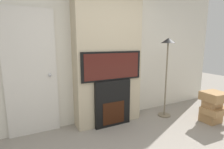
{
  "coord_description": "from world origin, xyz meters",
  "views": [
    {
      "loc": [
        -1.41,
        -1.13,
        1.54
      ],
      "look_at": [
        0.0,
        1.65,
        0.97
      ],
      "focal_mm": 28.0,
      "sensor_mm": 36.0,
      "label": 1
    }
  ],
  "objects_px": {
    "television": "(112,66)",
    "fireplace": "(112,103)",
    "floor_lamp": "(167,57)",
    "box_stack": "(213,106)"
  },
  "relations": [
    {
      "from": "television",
      "to": "floor_lamp",
      "type": "xyz_separation_m",
      "value": [
        1.19,
        -0.13,
        0.12
      ]
    },
    {
      "from": "floor_lamp",
      "to": "box_stack",
      "type": "bearing_deg",
      "value": -47.17
    },
    {
      "from": "fireplace",
      "to": "floor_lamp",
      "type": "xyz_separation_m",
      "value": [
        1.19,
        -0.13,
        0.82
      ]
    },
    {
      "from": "floor_lamp",
      "to": "fireplace",
      "type": "bearing_deg",
      "value": 173.63
    },
    {
      "from": "television",
      "to": "floor_lamp",
      "type": "bearing_deg",
      "value": -6.28
    },
    {
      "from": "fireplace",
      "to": "television",
      "type": "bearing_deg",
      "value": -90.0
    },
    {
      "from": "fireplace",
      "to": "television",
      "type": "relative_size",
      "value": 0.74
    },
    {
      "from": "television",
      "to": "fireplace",
      "type": "bearing_deg",
      "value": 90.0
    },
    {
      "from": "floor_lamp",
      "to": "box_stack",
      "type": "distance_m",
      "value": 1.29
    },
    {
      "from": "fireplace",
      "to": "box_stack",
      "type": "bearing_deg",
      "value": -23.75
    }
  ]
}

